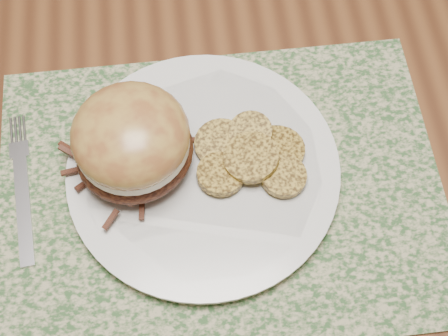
{
  "coord_description": "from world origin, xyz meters",
  "views": [
    {
      "loc": [
        -0.28,
        -0.51,
        1.33
      ],
      "look_at": [
        -0.25,
        -0.25,
        0.79
      ],
      "focal_mm": 50.0,
      "sensor_mm": 36.0,
      "label": 1
    }
  ],
  "objects_px": {
    "dining_table": "(391,21)",
    "dinner_plate": "(203,171)",
    "fork": "(22,187)",
    "pork_sandwich": "(132,142)"
  },
  "relations": [
    {
      "from": "dining_table",
      "to": "dinner_plate",
      "type": "height_order",
      "value": "dinner_plate"
    },
    {
      "from": "dinner_plate",
      "to": "fork",
      "type": "bearing_deg",
      "value": 178.19
    },
    {
      "from": "dining_table",
      "to": "fork",
      "type": "bearing_deg",
      "value": -153.29
    },
    {
      "from": "fork",
      "to": "dinner_plate",
      "type": "bearing_deg",
      "value": -7.17
    },
    {
      "from": "dining_table",
      "to": "dinner_plate",
      "type": "bearing_deg",
      "value": -139.12
    },
    {
      "from": "dining_table",
      "to": "pork_sandwich",
      "type": "bearing_deg",
      "value": -146.53
    },
    {
      "from": "dinner_plate",
      "to": "pork_sandwich",
      "type": "distance_m",
      "value": 0.08
    },
    {
      "from": "pork_sandwich",
      "to": "fork",
      "type": "relative_size",
      "value": 0.89
    },
    {
      "from": "dining_table",
      "to": "fork",
      "type": "xyz_separation_m",
      "value": [
        -0.46,
        -0.23,
        0.09
      ]
    },
    {
      "from": "dinner_plate",
      "to": "pork_sandwich",
      "type": "xyz_separation_m",
      "value": [
        -0.07,
        0.01,
        0.05
      ]
    }
  ]
}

